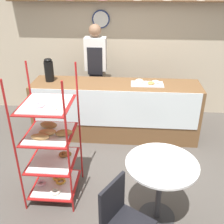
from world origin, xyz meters
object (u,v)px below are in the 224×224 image
(coffee_carafe, at_px, (49,70))
(donut_tray_counter, at_px, (147,83))
(pastry_rack, at_px, (51,145))
(person_worker, at_px, (96,69))
(cafe_table, at_px, (160,177))
(cafe_chair, at_px, (121,216))

(coffee_carafe, distance_m, donut_tray_counter, 1.57)
(pastry_rack, xyz_separation_m, donut_tray_counter, (1.14, 1.46, 0.26))
(donut_tray_counter, bearing_deg, person_worker, 146.92)
(pastry_rack, bearing_deg, cafe_table, -13.59)
(pastry_rack, height_order, donut_tray_counter, pastry_rack)
(pastry_rack, xyz_separation_m, cafe_chair, (0.84, -0.79, -0.17))
(cafe_chair, xyz_separation_m, donut_tray_counter, (0.30, 2.24, 0.43))
(donut_tray_counter, bearing_deg, cafe_chair, -97.72)
(person_worker, xyz_separation_m, cafe_table, (0.97, -2.33, -0.40))
(pastry_rack, height_order, coffee_carafe, pastry_rack)
(pastry_rack, height_order, cafe_chair, pastry_rack)
(pastry_rack, distance_m, donut_tray_counter, 1.87)
(pastry_rack, bearing_deg, cafe_chair, -43.21)
(person_worker, bearing_deg, coffee_carafe, -140.54)
(person_worker, height_order, cafe_chair, person_worker)
(cafe_table, relative_size, donut_tray_counter, 1.49)
(pastry_rack, distance_m, cafe_table, 1.27)
(cafe_chair, bearing_deg, person_worker, 42.38)
(cafe_table, height_order, coffee_carafe, coffee_carafe)
(person_worker, distance_m, cafe_chair, 2.92)
(person_worker, relative_size, donut_tray_counter, 3.48)
(cafe_chair, distance_m, donut_tray_counter, 2.30)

